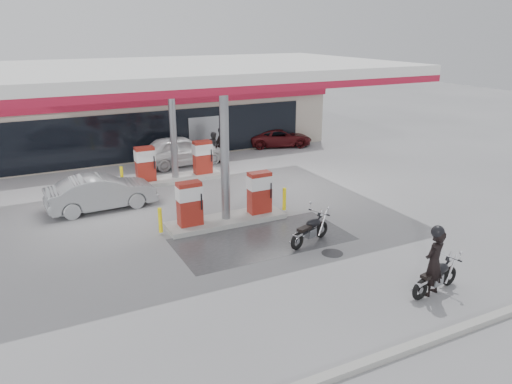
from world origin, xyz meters
TOP-DOWN VIEW (x-y plane):
  - ground at (0.00, 0.00)m, footprint 90.00×90.00m
  - wet_patch at (0.50, 0.00)m, footprint 6.00×3.00m
  - drain_cover at (2.00, -2.00)m, footprint 0.70×0.70m
  - kerb at (0.00, -7.00)m, footprint 28.00×0.25m
  - store_building at (0.01, 15.94)m, footprint 22.00×8.22m
  - canopy at (0.00, 5.00)m, footprint 16.00×10.02m
  - pump_island_near at (0.00, 2.00)m, footprint 5.14×1.30m
  - pump_island_far at (0.00, 8.00)m, footprint 5.14×1.30m
  - main_motorcycle at (3.10, -5.30)m, footprint 1.90×0.73m
  - biker_main at (2.91, -5.34)m, footprint 0.78×0.61m
  - parked_motorcycle at (1.80, -0.98)m, footprint 1.88×0.92m
  - sedan_white at (1.14, 10.54)m, footprint 4.75×2.16m
  - attendant at (3.12, 10.80)m, footprint 0.69×0.83m
  - hatchback_silver at (-3.83, 5.60)m, footprint 4.31×1.67m
  - parked_car_left at (-4.50, 13.63)m, footprint 4.00×1.97m
  - parked_car_right at (7.94, 12.00)m, footprint 4.22×2.85m
  - biker_walking at (3.32, 10.20)m, footprint 1.10×0.96m

SIDE VIEW (x-z plane):
  - ground at x=0.00m, z-range 0.00..0.00m
  - wet_patch at x=0.50m, z-range 0.00..0.00m
  - drain_cover at x=2.00m, z-range 0.00..0.01m
  - kerb at x=0.00m, z-range 0.00..0.15m
  - main_motorcycle at x=3.10m, z-range -0.06..0.92m
  - parked_motorcycle at x=1.80m, z-range -0.06..0.95m
  - parked_car_right at x=7.94m, z-range 0.00..1.07m
  - parked_car_left at x=-4.50m, z-range 0.00..1.12m
  - hatchback_silver at x=-3.83m, z-range 0.00..1.40m
  - pump_island_near at x=0.00m, z-range -0.18..1.60m
  - pump_island_far at x=0.00m, z-range -0.18..1.60m
  - attendant at x=3.12m, z-range 0.00..1.54m
  - sedan_white at x=1.14m, z-range 0.00..1.58m
  - biker_walking at x=3.32m, z-range 0.00..1.78m
  - biker_main at x=2.91m, z-range 0.00..1.89m
  - store_building at x=0.01m, z-range 0.01..4.01m
  - canopy at x=0.00m, z-range 2.51..8.02m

